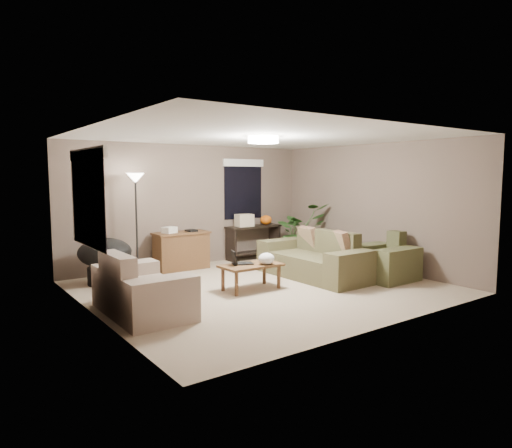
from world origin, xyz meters
TOP-DOWN VIEW (x-y plane):
  - room_shell at (0.00, 0.00)m, footprint 5.50×5.50m
  - main_sofa at (1.24, 0.07)m, footprint 0.95×2.20m
  - throw_pillows at (1.49, 0.07)m, footprint 0.40×1.39m
  - loveseat at (-2.22, -0.21)m, footprint 0.90×1.60m
  - armchair at (2.14, -0.78)m, footprint 0.95×1.00m
  - coffee_table at (-0.25, -0.01)m, footprint 1.00×0.55m
  - laptop at (-0.42, 0.09)m, footprint 0.42×0.34m
  - plastic_bag at (-0.05, -0.16)m, footprint 0.29×0.27m
  - desk at (-0.43, 2.14)m, footprint 1.10×0.50m
  - desk_papers at (-0.58, 2.13)m, footprint 0.70×0.30m
  - console_table at (1.42, 2.26)m, footprint 1.30×0.40m
  - pumpkin at (1.77, 2.26)m, footprint 0.29×0.29m
  - cardboard_box at (1.17, 2.26)m, footprint 0.39×0.30m
  - papasan_chair at (-2.06, 1.79)m, footprint 0.98×0.98m
  - floor_lamp at (-1.38, 2.05)m, footprint 0.32×0.32m
  - ceiling_fixture at (0.00, 0.00)m, footprint 0.50×0.50m
  - houseplant at (2.18, 1.54)m, footprint 1.13×1.26m
  - cat_scratching_post at (2.27, -0.09)m, footprint 0.32×0.32m
  - window_left at (-2.73, 0.30)m, footprint 0.05×1.56m
  - window_back at (1.30, 2.48)m, footprint 1.06×0.05m

SIDE VIEW (x-z plane):
  - cat_scratching_post at x=2.27m, z-range -0.04..0.46m
  - main_sofa at x=1.24m, z-range -0.13..0.72m
  - loveseat at x=-2.22m, z-range -0.13..0.72m
  - armchair at x=2.14m, z-range -0.13..0.72m
  - coffee_table at x=-0.25m, z-range 0.15..0.57m
  - desk at x=-0.43m, z-range 0.00..0.75m
  - console_table at x=1.42m, z-range 0.06..0.81m
  - papasan_chair at x=-2.06m, z-range 0.07..0.86m
  - laptop at x=-0.42m, z-range 0.36..0.60m
  - houseplant at x=2.18m, z-range 0.00..0.98m
  - plastic_bag at x=-0.05m, z-range 0.42..0.61m
  - throw_pillows at x=1.49m, z-range 0.42..0.88m
  - desk_papers at x=-0.58m, z-range 0.74..0.86m
  - pumpkin at x=1.77m, z-range 0.75..0.97m
  - cardboard_box at x=1.17m, z-range 0.75..1.02m
  - room_shell at x=0.00m, z-range -1.50..4.00m
  - floor_lamp at x=-1.38m, z-range 0.64..2.55m
  - window_left at x=-2.73m, z-range 1.12..2.45m
  - window_back at x=1.30m, z-range 1.12..2.45m
  - ceiling_fixture at x=0.00m, z-range 2.39..2.49m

